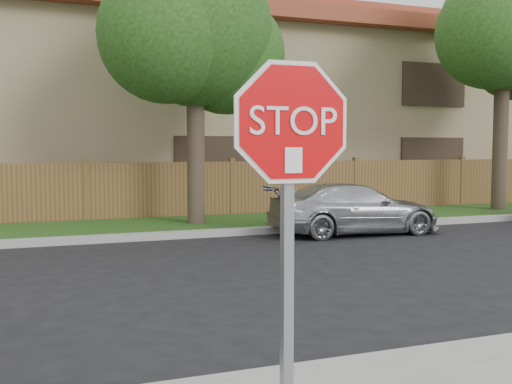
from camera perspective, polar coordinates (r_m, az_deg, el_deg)
name	(u,v)px	position (r m, az deg, el deg)	size (l,w,h in m)	color
far_curb	(100,239)	(13.08, -14.61, -4.34)	(70.00, 0.30, 0.15)	gray
grass_strip	(93,230)	(14.71, -15.28, -3.47)	(70.00, 3.00, 0.12)	#1E4714
fence	(86,194)	(16.22, -15.85, -0.14)	(70.00, 0.12, 1.60)	brown
apartment_building	(71,103)	(21.81, -17.23, 8.10)	(35.20, 9.20, 7.20)	#98845E
tree_mid	(197,28)	(15.07, -5.64, 15.24)	(4.80, 3.90, 7.35)	#382B21
tree_right	(507,27)	(19.86, 22.83, 14.29)	(4.80, 3.90, 8.20)	#382B21
stop_sign	(290,177)	(3.55, 3.29, 1.43)	(1.01, 0.13, 2.55)	gray
sedan_right	(354,209)	(14.03, 9.33, -1.58)	(1.64, 4.04, 1.17)	#A1A3A8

